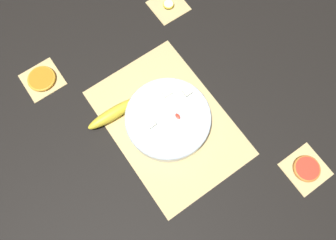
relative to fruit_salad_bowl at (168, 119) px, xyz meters
name	(u,v)px	position (x,y,z in m)	size (l,w,h in m)	color
ground_plane	(168,123)	(0.00, 0.00, -0.04)	(6.00, 6.00, 0.00)	black
bamboo_mat_center	(168,122)	(0.00, 0.00, -0.03)	(0.49, 0.34, 0.01)	#D6B775
coaster_mat_near_left	(42,80)	(-0.36, -0.25, -0.03)	(0.12, 0.12, 0.01)	#D6B775
coaster_mat_far_left	(168,6)	(-0.36, 0.25, -0.03)	(0.12, 0.12, 0.01)	#D6B775
coaster_mat_far_right	(306,169)	(0.36, 0.25, -0.03)	(0.12, 0.12, 0.01)	#D6B775
fruit_salad_bowl	(168,119)	(0.00, 0.00, 0.00)	(0.26, 0.26, 0.06)	silver
whole_banana	(114,113)	(-0.12, -0.12, -0.01)	(0.04, 0.18, 0.04)	yellow
orange_slice_whole	(42,79)	(-0.36, -0.25, -0.02)	(0.09, 0.09, 0.01)	orange
banana_coin_single	(168,4)	(-0.36, 0.25, -0.03)	(0.04, 0.04, 0.01)	#F7EFC6
grapefruit_slice	(307,169)	(0.36, 0.25, -0.02)	(0.08, 0.08, 0.01)	red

